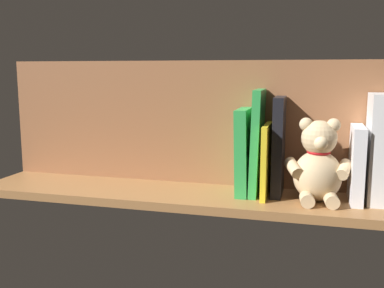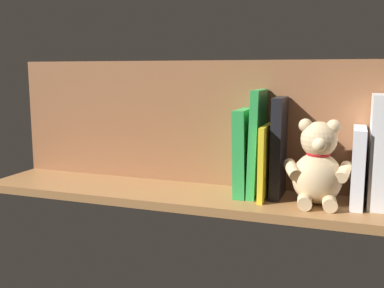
% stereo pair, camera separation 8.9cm
% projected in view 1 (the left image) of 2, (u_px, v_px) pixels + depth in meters
% --- Properties ---
extents(ground_plane, '(1.16, 0.24, 0.02)m').
position_uv_depth(ground_plane, '(192.00, 195.00, 1.19)').
color(ground_plane, '#9E6B3D').
extents(shelf_back_panel, '(1.16, 0.02, 0.34)m').
position_uv_depth(shelf_back_panel, '(201.00, 123.00, 1.26)').
color(shelf_back_panel, brown).
rests_on(shelf_back_panel, ground_plane).
extents(dictionary_thick_white, '(0.05, 0.12, 0.26)m').
position_uv_depth(dictionary_thick_white, '(378.00, 149.00, 1.08)').
color(dictionary_thick_white, silver).
rests_on(dictionary_thick_white, ground_plane).
extents(book_1, '(0.03, 0.14, 0.18)m').
position_uv_depth(book_1, '(357.00, 164.00, 1.09)').
color(book_1, silver).
rests_on(book_1, ground_plane).
extents(teddy_bear, '(0.16, 0.14, 0.20)m').
position_uv_depth(teddy_bear, '(318.00, 165.00, 1.09)').
color(teddy_bear, '#D1B284').
rests_on(teddy_bear, ground_plane).
extents(book_2, '(0.03, 0.11, 0.25)m').
position_uv_depth(book_2, '(279.00, 146.00, 1.14)').
color(book_2, black).
rests_on(book_2, ground_plane).
extents(book_3, '(0.01, 0.15, 0.18)m').
position_uv_depth(book_3, '(266.00, 160.00, 1.14)').
color(book_3, yellow).
rests_on(book_3, ground_plane).
extents(book_4, '(0.03, 0.13, 0.27)m').
position_uv_depth(book_4, '(257.00, 142.00, 1.15)').
color(book_4, green).
rests_on(book_4, ground_plane).
extents(book_5, '(0.04, 0.13, 0.22)m').
position_uv_depth(book_5, '(244.00, 151.00, 1.16)').
color(book_5, green).
rests_on(book_5, ground_plane).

